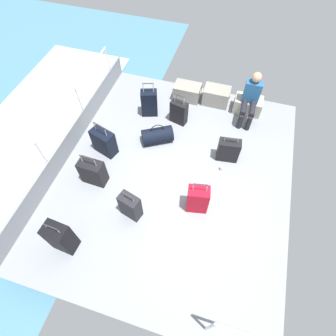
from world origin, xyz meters
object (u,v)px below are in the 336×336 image
object	(u,v)px
passenger_seated	(251,97)
suitcase_1	(61,238)
suitcase_2	(130,206)
suitcase_7	(104,142)
cargo_crate_1	(216,96)
suitcase_0	(93,172)
suitcase_3	(228,150)
paper_cup	(222,168)
suitcase_4	(198,199)
suitcase_6	(149,103)
duffel_bag	(157,135)
suitcase_5	(179,112)
cargo_crate_0	(187,92)
cargo_crate_2	(248,105)

from	to	relation	value
passenger_seated	suitcase_1	xyz separation A→B (m)	(-2.40, -3.79, -0.20)
suitcase_2	suitcase_7	xyz separation A→B (m)	(-1.00, 1.15, -0.00)
suitcase_2	suitcase_7	size ratio (longest dim) A/B	0.90
cargo_crate_1	passenger_seated	bearing A→B (deg)	-18.28
suitcase_0	suitcase_3	bearing A→B (deg)	28.38
suitcase_3	suitcase_7	world-z (taller)	suitcase_7
paper_cup	suitcase_4	bearing A→B (deg)	-107.36
suitcase_0	suitcase_3	world-z (taller)	suitcase_0
suitcase_6	suitcase_7	distance (m)	1.37
suitcase_1	duffel_bag	world-z (taller)	suitcase_1
suitcase_2	suitcase_3	world-z (taller)	suitcase_2
suitcase_2	suitcase_7	world-z (taller)	suitcase_7
suitcase_5	suitcase_2	bearing A→B (deg)	-94.46
suitcase_0	suitcase_7	size ratio (longest dim) A/B	0.97
suitcase_1	suitcase_3	distance (m)	3.34
suitcase_7	cargo_crate_0	bearing A→B (deg)	59.81
cargo_crate_0	suitcase_1	xyz separation A→B (m)	(-0.99, -4.00, 0.16)
cargo_crate_1	suitcase_6	world-z (taller)	suitcase_6
duffel_bag	paper_cup	bearing A→B (deg)	-13.30
passenger_seated	suitcase_7	size ratio (longest dim) A/B	1.39
suitcase_1	suitcase_2	xyz separation A→B (m)	(0.82, 0.83, -0.06)
duffel_bag	suitcase_7	bearing A→B (deg)	-148.69
suitcase_6	suitcase_7	world-z (taller)	suitcase_6
suitcase_1	suitcase_5	world-z (taller)	suitcase_1
cargo_crate_1	suitcase_4	size ratio (longest dim) A/B	0.76
suitcase_0	paper_cup	xyz separation A→B (m)	(2.25, 0.92, -0.22)
suitcase_5	suitcase_7	size ratio (longest dim) A/B	0.98
cargo_crate_1	suitcase_1	distance (m)	4.37
suitcase_2	suitcase_5	bearing A→B (deg)	85.54
passenger_seated	suitcase_4	distance (m)	2.58
suitcase_0	suitcase_5	bearing A→B (deg)	60.41
passenger_seated	suitcase_0	size ratio (longest dim) A/B	1.43
suitcase_1	paper_cup	world-z (taller)	suitcase_1
suitcase_4	paper_cup	bearing A→B (deg)	72.64
cargo_crate_0	suitcase_0	distance (m)	2.93
suitcase_3	paper_cup	distance (m)	0.37
cargo_crate_2	suitcase_7	size ratio (longest dim) A/B	0.84
suitcase_2	suitcase_6	distance (m)	2.47
suitcase_2	paper_cup	distance (m)	1.93
cargo_crate_1	cargo_crate_2	size ratio (longest dim) A/B	0.97
suitcase_5	suitcase_6	bearing A→B (deg)	175.71
suitcase_2	suitcase_6	bearing A→B (deg)	101.62
cargo_crate_0	cargo_crate_1	size ratio (longest dim) A/B	1.03
suitcase_2	cargo_crate_2	bearing A→B (deg)	63.31
suitcase_5	suitcase_3	bearing A→B (deg)	-30.11
passenger_seated	suitcase_7	world-z (taller)	passenger_seated
suitcase_4	suitcase_6	distance (m)	2.51
suitcase_1	suitcase_2	size ratio (longest dim) A/B	1.15
cargo_crate_2	passenger_seated	distance (m)	0.41
suitcase_7	suitcase_5	bearing A→B (deg)	45.74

